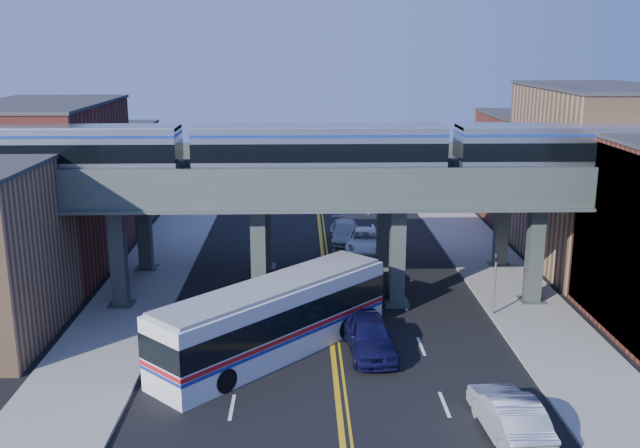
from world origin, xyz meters
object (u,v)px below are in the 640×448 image
(transit_train, at_px, (319,151))
(car_lane_a, at_px, (370,335))
(transit_bus, at_px, (274,319))
(stop_sign, at_px, (338,307))
(car_lane_d, at_px, (346,233))
(car_parked_curb, at_px, (509,415))
(car_lane_b, at_px, (370,280))
(traffic_signal, at_px, (495,277))
(car_lane_c, at_px, (365,241))

(transit_train, bearing_deg, car_lane_a, -70.93)
(transit_bus, bearing_deg, stop_sign, -19.45)
(transit_train, relative_size, stop_sign, 16.45)
(car_lane_d, xyz_separation_m, car_parked_curb, (4.65, -27.60, 0.03))
(transit_bus, relative_size, car_lane_b, 2.64)
(stop_sign, xyz_separation_m, car_lane_a, (1.50, -1.69, -0.83))
(transit_bus, xyz_separation_m, car_lane_b, (5.59, 9.03, -1.05))
(traffic_signal, height_order, car_lane_a, traffic_signal)
(transit_bus, xyz_separation_m, car_lane_d, (4.74, 19.67, -0.94))
(car_parked_curb, bearing_deg, traffic_signal, -106.42)
(transit_train, height_order, transit_bus, transit_train)
(traffic_signal, xyz_separation_m, transit_bus, (-12.09, -4.59, -0.51))
(transit_train, distance_m, transit_bus, 10.13)
(transit_bus, distance_m, car_lane_b, 10.67)
(car_lane_b, bearing_deg, transit_train, -148.26)
(transit_train, height_order, traffic_signal, transit_train)
(car_lane_c, xyz_separation_m, car_lane_d, (-1.31, 2.14, 0.01))
(transit_train, relative_size, car_lane_d, 7.43)
(car_lane_d, bearing_deg, car_lane_b, -85.04)
(transit_bus, distance_m, car_lane_d, 20.26)
(transit_bus, relative_size, car_lane_c, 1.96)
(car_parked_curb, bearing_deg, car_lane_c, -86.78)
(stop_sign, relative_size, car_parked_curb, 0.50)
(traffic_signal, distance_m, transit_bus, 12.94)
(stop_sign, bearing_deg, transit_train, 99.23)
(car_lane_d, bearing_deg, car_lane_c, -58.00)
(stop_sign, distance_m, car_parked_curb, 11.39)
(transit_train, relative_size, car_lane_a, 7.94)
(transit_train, bearing_deg, car_lane_d, 79.78)
(stop_sign, distance_m, transit_bus, 3.57)
(transit_train, bearing_deg, car_lane_c, 71.45)
(car_lane_d, bearing_deg, car_lane_a, -89.73)
(transit_bus, bearing_deg, traffic_signal, -25.12)
(car_lane_c, bearing_deg, car_parked_curb, -76.31)
(transit_train, xyz_separation_m, car_lane_c, (3.67, 10.95, -8.27))
(transit_train, xyz_separation_m, stop_sign, (0.81, -5.00, -7.35))
(transit_bus, relative_size, car_lane_d, 2.02)
(transit_train, height_order, car_parked_curb, transit_train)
(car_parked_curb, bearing_deg, car_lane_b, -81.60)
(transit_train, relative_size, traffic_signal, 10.55)
(stop_sign, relative_size, car_lane_a, 0.48)
(transit_train, xyz_separation_m, traffic_signal, (9.71, -2.00, -6.81))
(car_parked_curb, bearing_deg, car_lane_a, -63.27)
(traffic_signal, distance_m, car_lane_b, 8.03)
(stop_sign, xyz_separation_m, traffic_signal, (8.90, 3.00, 0.54))
(traffic_signal, bearing_deg, car_lane_b, 145.67)
(transit_bus, bearing_deg, car_lane_a, -47.15)
(car_lane_c, bearing_deg, car_lane_b, -86.92)
(traffic_signal, height_order, car_parked_curb, traffic_signal)
(transit_train, xyz_separation_m, car_lane_d, (2.36, 13.09, -8.26))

